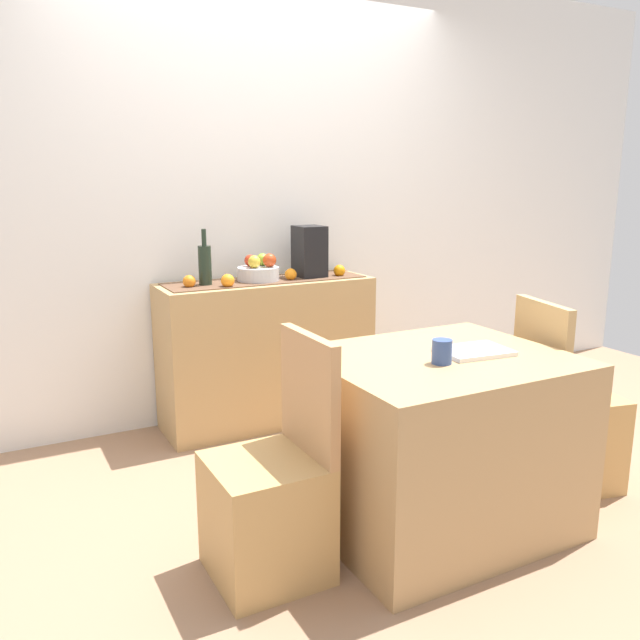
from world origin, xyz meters
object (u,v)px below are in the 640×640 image
at_px(open_book, 474,351).
at_px(chair_near_window, 270,506).
at_px(sideboard_console, 267,352).
at_px(coffee_maker, 309,252).
at_px(dining_table, 438,441).
at_px(fruit_bowl, 258,274).
at_px(wine_bottle, 205,264).
at_px(coffee_cup, 442,352).
at_px(chair_by_corner, 565,431).

bearing_deg(open_book, chair_near_window, -176.24).
relative_size(sideboard_console, coffee_maker, 4.07).
bearing_deg(dining_table, coffee_maker, 85.04).
bearing_deg(fruit_bowl, open_book, -76.49).
bearing_deg(sideboard_console, chair_near_window, -113.13).
bearing_deg(dining_table, chair_near_window, 180.00).
distance_m(wine_bottle, coffee_cup, 1.59).
xyz_separation_m(fruit_bowl, wine_bottle, (-0.32, 0.00, 0.07)).
height_order(fruit_bowl, open_book, fruit_bowl).
xyz_separation_m(fruit_bowl, coffee_cup, (0.14, -1.51, -0.11)).
distance_m(wine_bottle, open_book, 1.61).
bearing_deg(chair_near_window, chair_by_corner, 0.13).
distance_m(wine_bottle, chair_by_corner, 2.04).
relative_size(dining_table, open_book, 3.59).
height_order(open_book, coffee_cup, coffee_cup).
bearing_deg(sideboard_console, coffee_cup, -86.54).
distance_m(sideboard_console, chair_near_window, 1.55).
bearing_deg(chair_near_window, fruit_bowl, 68.48).
relative_size(coffee_maker, open_book, 1.09).
xyz_separation_m(fruit_bowl, dining_table, (0.21, -1.42, -0.53)).
bearing_deg(wine_bottle, open_book, -65.41).
height_order(sideboard_console, coffee_maker, coffee_maker).
height_order(sideboard_console, chair_near_window, chair_near_window).
bearing_deg(chair_near_window, dining_table, -0.00).
relative_size(sideboard_console, open_book, 4.45).
xyz_separation_m(sideboard_console, coffee_cup, (0.09, -1.51, 0.36)).
bearing_deg(dining_table, wine_bottle, 110.25).
relative_size(sideboard_console, dining_table, 1.24).
bearing_deg(wine_bottle, fruit_bowl, 0.00).
bearing_deg(chair_near_window, wine_bottle, 80.26).
bearing_deg(dining_table, sideboard_console, 96.47).
bearing_deg(coffee_cup, wine_bottle, 106.74).
height_order(coffee_maker, chair_by_corner, coffee_maker).
bearing_deg(open_book, coffee_cup, -159.49).
bearing_deg(dining_table, coffee_cup, -127.91).
bearing_deg(fruit_bowl, chair_by_corner, -55.45).
bearing_deg(chair_near_window, coffee_cup, -7.31).
distance_m(fruit_bowl, dining_table, 1.53).
distance_m(wine_bottle, dining_table, 1.63).
distance_m(coffee_maker, dining_table, 1.56).
distance_m(sideboard_console, wine_bottle, 0.66).
height_order(coffee_cup, chair_by_corner, chair_by_corner).
relative_size(wine_bottle, open_book, 1.12).
bearing_deg(coffee_maker, chair_near_window, -122.10).
bearing_deg(coffee_maker, coffee_cup, -97.29).
bearing_deg(chair_by_corner, fruit_bowl, 124.55).
height_order(sideboard_console, coffee_cup, sideboard_console).
xyz_separation_m(open_book, chair_near_window, (-0.91, 0.03, -0.48)).
bearing_deg(chair_by_corner, open_book, -176.53).
distance_m(sideboard_console, fruit_bowl, 0.48).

